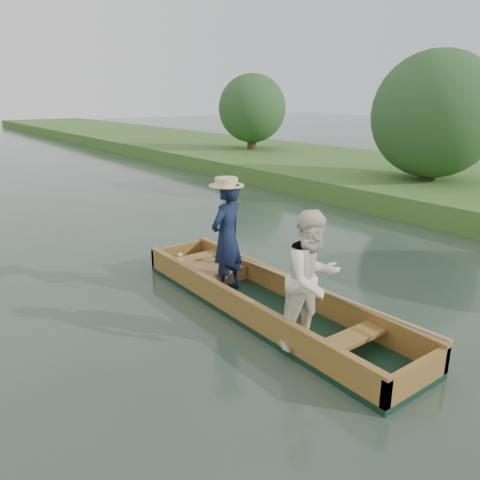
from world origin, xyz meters
TOP-DOWN VIEW (x-y plane):
  - ground at (0.00, 0.00)m, footprint 120.00×120.00m
  - trees_far at (1.47, 8.05)m, footprint 22.56×13.08m
  - punt at (-0.10, -0.14)m, footprint 1.22×5.05m

SIDE VIEW (x-z plane):
  - ground at x=0.00m, z-range 0.00..0.00m
  - punt at x=-0.10m, z-range -0.30..1.54m
  - trees_far at x=1.47m, z-range 0.27..4.57m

